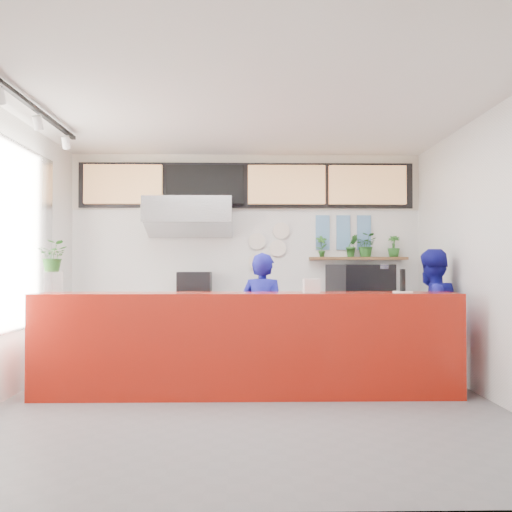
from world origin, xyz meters
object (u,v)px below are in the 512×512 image
(panini_oven, at_px, (195,287))
(service_counter, at_px, (247,344))
(pepper_mill, at_px, (403,280))
(staff_right, at_px, (431,316))
(espresso_machine, at_px, (360,283))
(staff_center, at_px, (263,318))

(panini_oven, bearing_deg, service_counter, -68.04)
(pepper_mill, bearing_deg, staff_right, 51.82)
(panini_oven, xyz_separation_m, espresso_machine, (2.31, 0.00, 0.05))
(espresso_machine, relative_size, staff_center, 0.52)
(staff_center, bearing_deg, service_counter, 95.70)
(espresso_machine, xyz_separation_m, staff_center, (-1.40, -1.17, -0.38))
(staff_center, relative_size, pepper_mill, 6.44)
(service_counter, height_order, staff_center, staff_center)
(espresso_machine, distance_m, staff_right, 1.36)
(service_counter, bearing_deg, pepper_mill, -1.40)
(espresso_machine, xyz_separation_m, pepper_mill, (0.08, -1.84, 0.08))
(service_counter, bearing_deg, staff_center, 73.63)
(staff_right, relative_size, pepper_mill, 6.64)
(panini_oven, height_order, staff_center, staff_center)
(staff_center, height_order, staff_right, staff_right)
(espresso_machine, xyz_separation_m, staff_right, (0.61, -1.17, -0.36))
(service_counter, relative_size, pepper_mill, 18.78)
(panini_oven, bearing_deg, pepper_mill, -37.48)
(panini_oven, height_order, pepper_mill, pepper_mill)
(staff_center, height_order, pepper_mill, staff_center)
(service_counter, distance_m, staff_right, 2.30)
(panini_oven, relative_size, staff_right, 0.29)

